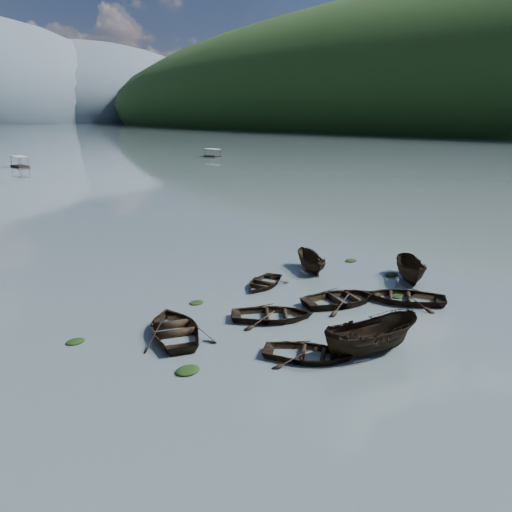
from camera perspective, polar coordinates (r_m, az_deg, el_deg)
ground_plane at (r=25.60m, az=17.65°, el=-10.00°), size 2400.00×2400.00×0.00m
right_hill_far at (r=533.10m, az=25.34°, el=13.18°), size 520.00×1200.00×190.00m
haze_mtn_d at (r=973.34m, az=-19.76°, el=14.28°), size 520.00×520.00×220.00m
rowboat_0 at (r=23.63m, az=5.95°, el=-11.54°), size 4.91×5.12×0.86m
rowboat_1 at (r=26.18m, az=-9.24°, el=-8.83°), size 5.22×6.07×1.06m
rowboat_2 at (r=24.61m, az=12.86°, el=-10.70°), size 5.36×3.23×1.94m
rowboat_3 at (r=31.47m, az=16.51°, el=-4.99°), size 5.56×5.88×0.99m
rowboat_4 at (r=30.29m, az=9.75°, el=-5.36°), size 5.77×4.87×1.02m
rowboat_5 at (r=35.64m, az=17.21°, el=-2.60°), size 4.32×4.35×1.72m
rowboat_6 at (r=27.65m, az=1.89°, el=-7.24°), size 5.54×5.34×0.94m
rowboat_7 at (r=32.87m, az=0.83°, el=-3.42°), size 4.62×4.10×0.79m
rowboat_8 at (r=36.31m, az=6.22°, el=-1.63°), size 3.02×4.13×1.50m
weed_clump_0 at (r=22.60m, az=-7.81°, el=-12.97°), size 1.12×0.92×0.24m
weed_clump_1 at (r=26.50m, az=10.16°, el=-8.56°), size 0.93×0.75×0.20m
weed_clump_2 at (r=24.87m, az=9.47°, el=-10.22°), size 1.19×0.95×0.26m
weed_clump_3 at (r=32.13m, az=15.83°, el=-4.50°), size 0.91×0.77×0.20m
weed_clump_4 at (r=36.19m, az=15.21°, el=-2.16°), size 1.08×0.86×0.22m
weed_clump_5 at (r=26.55m, az=-19.94°, el=-9.26°), size 0.94×0.76×0.20m
weed_clump_6 at (r=30.10m, az=-6.82°, el=-5.38°), size 0.88×0.73×0.18m
weed_clump_7 at (r=39.00m, az=10.79°, el=-0.59°), size 0.99×0.79×0.22m
pontoon_centre at (r=120.80m, az=-25.33°, el=9.18°), size 2.62×5.82×2.19m
pontoon_right at (r=137.16m, az=-4.96°, el=11.23°), size 2.34×5.36×2.03m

